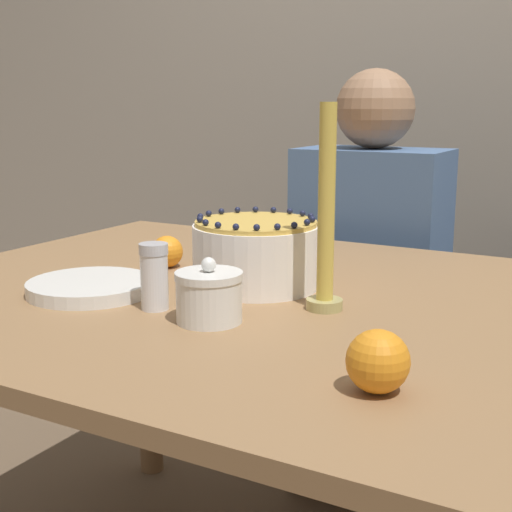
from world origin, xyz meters
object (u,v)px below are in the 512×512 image
at_px(sugar_shaker, 154,276).
at_px(candle, 326,225).
at_px(cake, 256,254).
at_px(sugar_bowl, 209,296).
at_px(person_man_blue_shirt, 368,312).

height_order(sugar_shaker, candle, candle).
distance_m(cake, candle, 0.21).
bearing_deg(sugar_bowl, person_man_blue_shirt, 94.47).
bearing_deg(sugar_bowl, cake, 100.81).
bearing_deg(person_man_blue_shirt, cake, 92.35).
bearing_deg(cake, sugar_bowl, -79.19).
bearing_deg(sugar_shaker, candle, 29.20).
height_order(candle, person_man_blue_shirt, person_man_blue_shirt).
relative_size(cake, person_man_blue_shirt, 0.20).
relative_size(cake, candle, 0.69).
bearing_deg(sugar_bowl, candle, 49.40).
height_order(sugar_bowl, person_man_blue_shirt, person_man_blue_shirt).
height_order(sugar_bowl, candle, candle).
distance_m(cake, person_man_blue_shirt, 0.77).
relative_size(sugar_bowl, sugar_shaker, 0.96).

